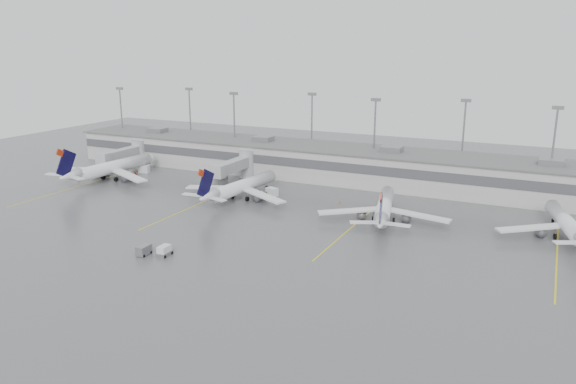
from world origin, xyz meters
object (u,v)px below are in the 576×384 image
at_px(jet_mid_right, 384,207).
at_px(baggage_tug, 164,252).
at_px(jet_far_right, 568,224).
at_px(jet_mid_left, 241,186).
at_px(jet_far_left, 110,167).

bearing_deg(jet_mid_right, baggage_tug, -142.03).
height_order(jet_mid_right, jet_far_right, jet_mid_right).
xyz_separation_m(jet_far_right, baggage_tug, (-58.94, -37.19, -2.13)).
distance_m(jet_mid_left, jet_mid_right, 32.97).
distance_m(jet_mid_left, jet_far_right, 64.91).
bearing_deg(jet_mid_left, baggage_tug, -74.37).
relative_size(jet_far_right, baggage_tug, 10.12).
distance_m(jet_mid_left, baggage_tug, 35.46).
bearing_deg(jet_far_left, jet_far_right, 4.14).
height_order(jet_far_left, jet_far_right, jet_far_left).
bearing_deg(baggage_tug, jet_mid_right, 49.38).
bearing_deg(jet_far_right, jet_mid_left, 168.20).
bearing_deg(jet_far_left, jet_mid_right, 1.09).
xyz_separation_m(jet_far_left, jet_mid_right, (71.55, -3.18, -0.39)).
bearing_deg(jet_far_left, jet_mid_left, 1.54).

